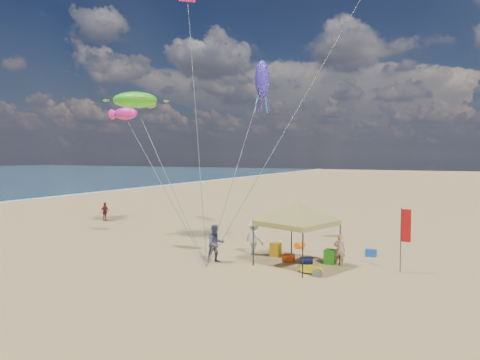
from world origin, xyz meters
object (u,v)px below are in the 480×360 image
(canopy_tent, at_px, (297,202))
(person_near_c, at_px, (254,238))
(person_near_b, at_px, (216,244))
(beach_cart, at_px, (312,269))
(cooler_red, at_px, (289,258))
(feather_flag, at_px, (405,229))
(cooler_blue, at_px, (371,253))
(person_far_a, at_px, (105,212))
(chair_yellow, at_px, (276,249))
(chair_green, at_px, (330,257))
(person_near_a, at_px, (339,250))

(canopy_tent, bearing_deg, person_near_c, 157.75)
(person_near_b, bearing_deg, canopy_tent, -32.00)
(beach_cart, bearing_deg, cooler_red, 137.23)
(feather_flag, bearing_deg, cooler_blue, 126.04)
(feather_flag, height_order, beach_cart, feather_flag)
(person_far_a, bearing_deg, cooler_blue, -97.66)
(chair_yellow, bearing_deg, feather_flag, -4.09)
(person_near_c, bearing_deg, chair_green, -161.68)
(person_near_a, bearing_deg, feather_flag, 177.40)
(person_far_a, bearing_deg, cooler_red, -108.15)
(feather_flag, relative_size, beach_cart, 3.26)
(feather_flag, xyz_separation_m, cooler_red, (-5.31, -0.40, -1.77))
(feather_flag, relative_size, chair_green, 4.19)
(person_near_c, xyz_separation_m, person_far_a, (-15.63, 5.41, -0.17))
(chair_green, distance_m, person_near_a, 0.66)
(person_near_b, bearing_deg, person_far_a, 102.19)
(person_near_a, distance_m, person_near_c, 4.59)
(person_near_c, bearing_deg, person_far_a, 0.71)
(canopy_tent, distance_m, beach_cart, 3.21)
(person_near_b, distance_m, person_near_c, 2.54)
(cooler_red, distance_m, person_far_a, 18.80)
(canopy_tent, height_order, person_near_c, canopy_tent)
(canopy_tent, xyz_separation_m, chair_green, (1.35, 1.01, -2.68))
(chair_green, relative_size, person_near_c, 0.38)
(chair_green, bearing_deg, person_near_a, -15.21)
(cooler_red, relative_size, chair_green, 0.77)
(cooler_red, distance_m, person_near_b, 3.68)
(canopy_tent, relative_size, chair_yellow, 8.00)
(person_near_a, xyz_separation_m, person_near_b, (-5.59, -2.09, 0.18))
(feather_flag, bearing_deg, person_near_a, -179.61)
(beach_cart, bearing_deg, person_near_b, -178.05)
(person_far_a, bearing_deg, chair_yellow, -106.59)
(canopy_tent, bearing_deg, feather_flag, 10.78)
(canopy_tent, height_order, person_near_a, canopy_tent)
(person_near_c, bearing_deg, canopy_tent, 177.56)
(cooler_blue, xyz_separation_m, chair_yellow, (-4.49, -2.10, 0.16))
(cooler_red, bearing_deg, chair_yellow, 140.45)
(feather_flag, bearing_deg, person_near_c, 178.31)
(beach_cart, xyz_separation_m, person_near_a, (0.75, 1.93, 0.56))
(cooler_red, xyz_separation_m, chair_green, (1.93, 0.52, 0.16))
(feather_flag, distance_m, person_near_b, 8.80)
(chair_yellow, height_order, beach_cart, chair_yellow)
(beach_cart, relative_size, person_far_a, 0.60)
(chair_yellow, relative_size, beach_cart, 0.78)
(canopy_tent, relative_size, cooler_red, 10.37)
(canopy_tent, relative_size, feather_flag, 1.91)
(person_near_a, relative_size, person_far_a, 1.02)
(beach_cart, relative_size, person_near_b, 0.48)
(beach_cart, relative_size, person_near_a, 0.59)
(cooler_red, xyz_separation_m, person_near_a, (2.42, 0.38, 0.57))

